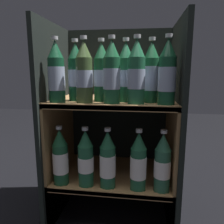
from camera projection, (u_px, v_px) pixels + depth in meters
The scene contains 19 objects.
fridge_back_wall at pixel (118, 116), 1.28m from camera, with size 0.61×0.02×0.96m, color black.
fridge_side_left at pixel (57, 122), 1.11m from camera, with size 0.02×0.44×0.96m, color black.
fridge_side_right at pixel (175, 126), 1.03m from camera, with size 0.02×0.44×0.96m, color black.
shelf_lower at pixel (113, 181), 1.12m from camera, with size 0.57×0.40×0.23m.
shelf_upper at pixel (113, 135), 1.08m from camera, with size 0.57×0.40×0.61m.
bottle_upper_front_0 at pixel (56, 74), 0.91m from camera, with size 0.07×0.07×0.27m.
bottle_upper_front_1 at pixel (84, 74), 0.90m from camera, with size 0.07×0.07×0.27m.
bottle_upper_front_2 at pixel (112, 74), 0.88m from camera, with size 0.07×0.07×0.27m.
bottle_upper_front_3 at pixel (136, 74), 0.87m from camera, with size 0.07×0.07×0.27m.
bottle_upper_front_4 at pixel (167, 74), 0.85m from camera, with size 0.07×0.07×0.27m.
bottle_upper_back_0 at pixel (76, 74), 0.98m from camera, with size 0.07×0.07×0.27m.
bottle_upper_back_1 at pixel (101, 74), 0.97m from camera, with size 0.07×0.07×0.27m.
bottle_upper_back_2 at pixel (126, 74), 0.95m from camera, with size 0.07×0.07×0.27m.
bottle_upper_back_3 at pixel (151, 74), 0.94m from camera, with size 0.07×0.07×0.27m.
bottle_lower_front_0 at pixel (60, 159), 0.99m from camera, with size 0.07×0.07×0.27m.
bottle_lower_front_1 at pixel (86, 160), 0.97m from camera, with size 0.07×0.07×0.27m.
bottle_lower_front_2 at pixel (108, 161), 0.96m from camera, with size 0.07×0.07×0.27m.
bottle_lower_front_3 at pixel (138, 163), 0.94m from camera, with size 0.07×0.07×0.27m.
bottle_lower_front_4 at pixel (162, 164), 0.92m from camera, with size 0.07×0.07×0.27m.
Camera 1 is at (0.14, -0.84, 0.74)m, focal length 35.00 mm.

